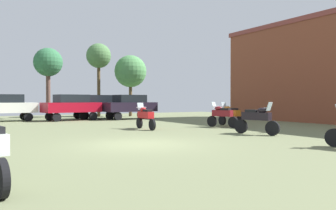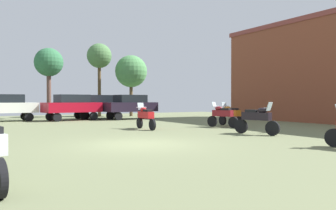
# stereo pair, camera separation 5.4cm
# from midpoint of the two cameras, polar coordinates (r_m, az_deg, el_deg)

# --- Properties ---
(ground_plane) EXTENTS (44.00, 52.00, 0.02)m
(ground_plane) POSITION_cam_midpoint_polar(r_m,az_deg,el_deg) (12.62, -4.76, -6.49)
(ground_plane) COLOR #6A714E
(motorcycle_1) EXTENTS (0.81, 2.05, 1.48)m
(motorcycle_1) POSITION_cam_midpoint_polar(r_m,az_deg,el_deg) (20.37, 8.98, -1.62)
(motorcycle_1) COLOR black
(motorcycle_1) RESTS_ON ground
(motorcycle_4) EXTENTS (0.62, 2.24, 1.46)m
(motorcycle_4) POSITION_cam_midpoint_polar(r_m,az_deg,el_deg) (21.53, 10.35, -1.50)
(motorcycle_4) COLOR black
(motorcycle_4) RESTS_ON ground
(motorcycle_9) EXTENTS (0.62, 2.14, 1.44)m
(motorcycle_9) POSITION_cam_midpoint_polar(r_m,az_deg,el_deg) (18.87, -3.64, -1.86)
(motorcycle_9) COLOR black
(motorcycle_9) RESTS_ON ground
(motorcycle_10) EXTENTS (0.84, 2.21, 1.50)m
(motorcycle_10) POSITION_cam_midpoint_polar(r_m,az_deg,el_deg) (16.52, 14.50, -2.17)
(motorcycle_10) COLOR black
(motorcycle_10) RESTS_ON ground
(car_3) EXTENTS (4.42, 2.11, 2.00)m
(car_3) POSITION_cam_midpoint_polar(r_m,az_deg,el_deg) (28.56, -6.16, -0.00)
(car_3) COLOR black
(car_3) RESTS_ON ground
(car_4) EXTENTS (4.51, 2.39, 2.00)m
(car_4) POSITION_cam_midpoint_polar(r_m,az_deg,el_deg) (27.76, -15.45, -0.05)
(car_4) COLOR black
(car_4) RESTS_ON ground
(car_5) EXTENTS (4.39, 2.03, 2.00)m
(car_5) POSITION_cam_midpoint_polar(r_m,az_deg,el_deg) (28.15, -25.07, -0.09)
(car_5) COLOR black
(car_5) RESTS_ON ground
(car_6) EXTENTS (4.37, 1.96, 2.00)m
(car_6) POSITION_cam_midpoint_polar(r_m,az_deg,el_deg) (29.92, -11.46, 0.03)
(car_6) COLOR black
(car_6) RESTS_ON ground
(tree_2) EXTENTS (2.31, 2.31, 6.90)m
(tree_2) POSITION_cam_midpoint_polar(r_m,az_deg,el_deg) (33.52, -11.19, 7.76)
(tree_2) COLOR #4F3C25
(tree_2) RESTS_ON ground
(tree_5) EXTENTS (3.11, 3.11, 5.93)m
(tree_5) POSITION_cam_midpoint_polar(r_m,az_deg,el_deg) (34.03, -6.05, 5.49)
(tree_5) COLOR brown
(tree_5) RESTS_ON ground
(tree_6) EXTENTS (2.38, 2.38, 5.94)m
(tree_6) POSITION_cam_midpoint_polar(r_m,az_deg,el_deg) (30.90, -18.98, 6.49)
(tree_6) COLOR brown
(tree_6) RESTS_ON ground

